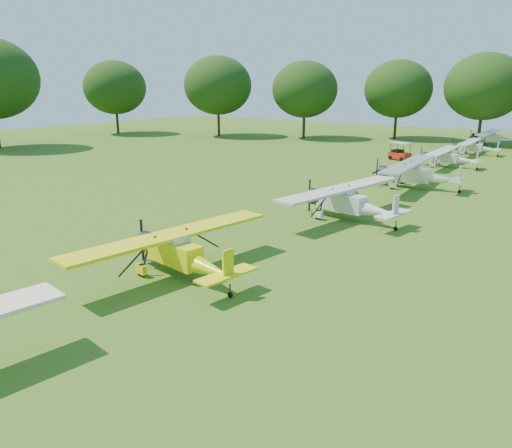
# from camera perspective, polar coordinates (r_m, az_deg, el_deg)

# --- Properties ---
(ground) EXTENTS (160.00, 160.00, 0.00)m
(ground) POSITION_cam_1_polar(r_m,az_deg,el_deg) (28.06, 0.68, -2.38)
(ground) COLOR #345715
(ground) RESTS_ON ground
(tree_belt) EXTENTS (137.36, 130.27, 14.52)m
(tree_belt) POSITION_cam_1_polar(r_m,az_deg,el_deg) (24.86, 7.85, 13.97)
(tree_belt) COLOR black
(tree_belt) RESTS_ON ground
(aircraft_2) EXTENTS (6.98, 11.08, 2.18)m
(aircraft_2) POSITION_cam_1_polar(r_m,az_deg,el_deg) (23.44, -8.70, -3.05)
(aircraft_2) COLOR yellow
(aircraft_2) RESTS_ON ground
(aircraft_3) EXTENTS (7.30, 11.56, 2.27)m
(aircraft_3) POSITION_cam_1_polar(r_m,az_deg,el_deg) (33.35, 10.52, 2.68)
(aircraft_3) COLOR silver
(aircraft_3) RESTS_ON ground
(aircraft_4) EXTENTS (7.44, 11.86, 2.33)m
(aircraft_4) POSITION_cam_1_polar(r_m,az_deg,el_deg) (44.81, 17.77, 5.61)
(aircraft_4) COLOR silver
(aircraft_4) RESTS_ON ground
(aircraft_5) EXTENTS (6.18, 9.83, 1.94)m
(aircraft_5) POSITION_cam_1_polar(r_m,az_deg,el_deg) (57.47, 21.06, 7.21)
(aircraft_5) COLOR silver
(aircraft_5) RESTS_ON ground
(aircraft_6) EXTENTS (5.72, 9.10, 1.79)m
(aircraft_6) POSITION_cam_1_polar(r_m,az_deg,el_deg) (68.73, 23.66, 8.14)
(aircraft_6) COLOR silver
(aircraft_6) RESTS_ON ground
(aircraft_7) EXTENTS (6.80, 10.80, 2.14)m
(aircraft_7) POSITION_cam_1_polar(r_m,az_deg,el_deg) (79.73, 25.52, 8.98)
(aircraft_7) COLOR silver
(aircraft_7) RESTS_ON ground
(golf_cart) EXTENTS (2.69, 2.10, 2.03)m
(golf_cart) POSITION_cam_1_polar(r_m,az_deg,el_deg) (61.17, 16.08, 7.69)
(golf_cart) COLOR red
(golf_cart) RESTS_ON ground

